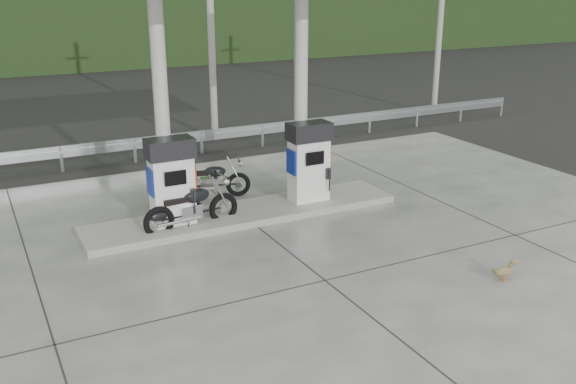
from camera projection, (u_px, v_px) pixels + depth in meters
name	position (u px, v px, depth m)	size (l,w,h in m)	color
ground	(298.00, 260.00, 12.00)	(160.00, 160.00, 0.00)	black
forecourt_apron	(298.00, 260.00, 11.99)	(18.00, 14.00, 0.02)	#61605C
pump_island	(245.00, 214.00, 14.07)	(7.00, 1.40, 0.15)	gray
gas_pump_left	(172.00, 181.00, 13.07)	(0.95, 0.55, 1.80)	white
gas_pump_right	(309.00, 162.00, 14.46)	(0.95, 0.55, 1.80)	white
canopy_column_left	(161.00, 100.00, 12.90)	(0.30, 0.30, 5.00)	silver
canopy_column_right	(301.00, 88.00, 14.28)	(0.30, 0.30, 5.00)	silver
guardrail	(168.00, 134.00, 18.51)	(26.00, 0.16, 1.42)	#94979B
road	(138.00, 133.00, 21.69)	(60.00, 7.00, 0.01)	black
utility_pole_b	(210.00, 12.00, 19.59)	(0.22, 0.22, 8.00)	#979791
utility_pole_c	(441.00, 6.00, 23.49)	(0.22, 0.22, 8.00)	#979791
tree_band	(50.00, 14.00, 36.32)	(80.00, 6.00, 6.00)	black
forested_hills	(9.00, 31.00, 62.56)	(100.00, 40.00, 140.00)	black
motorcycle_left	(192.00, 208.00, 13.24)	(2.00, 0.63, 0.95)	black
motorcycle_right	(211.00, 181.00, 15.19)	(1.76, 0.56, 0.83)	black
duck	(503.00, 272.00, 11.11)	(0.44, 0.12, 0.32)	brown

